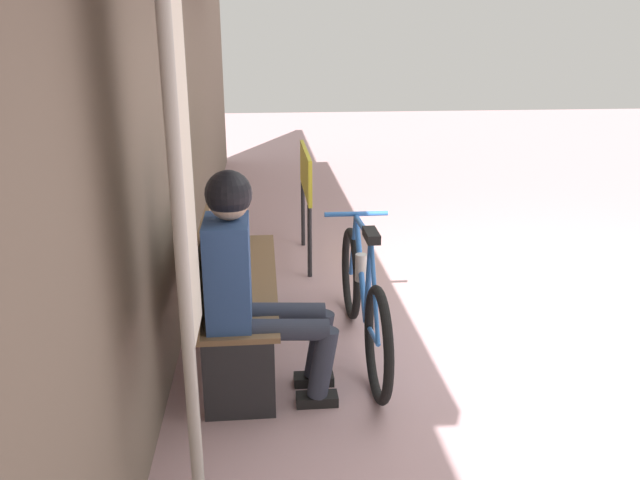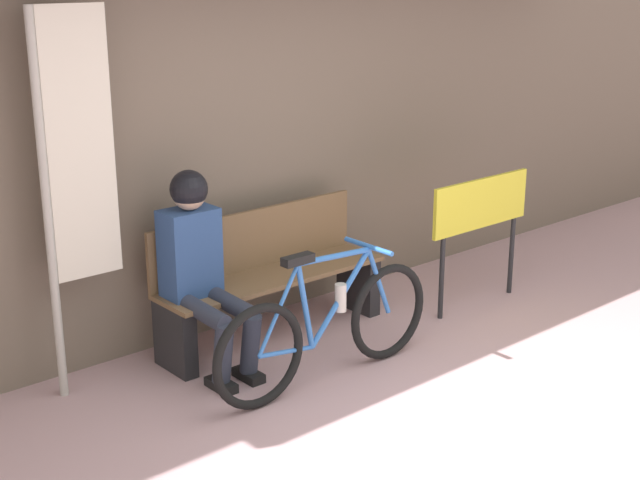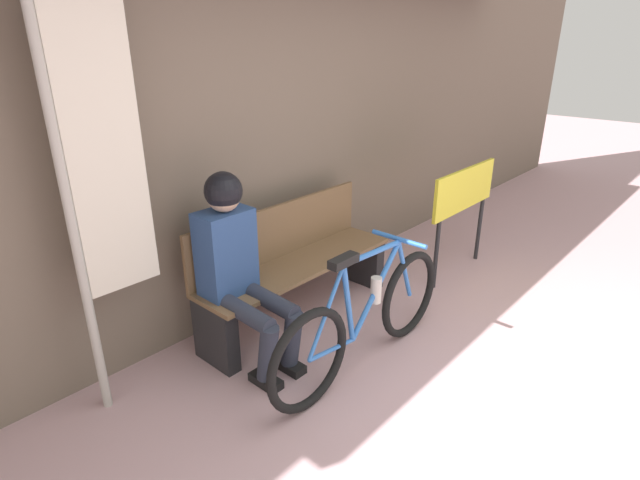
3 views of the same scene
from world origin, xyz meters
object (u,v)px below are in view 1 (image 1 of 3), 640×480
person_seated (249,274)px  banner_pole (182,183)px  bicycle (363,299)px  signboard (306,179)px  park_bench_near (233,285)px

person_seated → banner_pole: bearing=162.7°
bicycle → banner_pole: (-1.13, 0.87, 1.00)m
person_seated → signboard: size_ratio=1.26×
park_bench_near → signboard: size_ratio=1.67×
park_bench_near → banner_pole: size_ratio=0.74×
bicycle → signboard: 1.71m
person_seated → signboard: bearing=-11.7°
banner_pole → signboard: banner_pole is taller
banner_pole → park_bench_near: bearing=-4.1°
park_bench_near → banner_pole: banner_pole is taller
signboard → park_bench_near: bearing=159.6°
park_bench_near → person_seated: size_ratio=1.32×
park_bench_near → person_seated: (-0.61, -0.12, 0.31)m
person_seated → banner_pole: size_ratio=0.56×
bicycle → park_bench_near: bearing=78.5°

